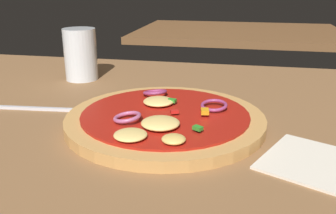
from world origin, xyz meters
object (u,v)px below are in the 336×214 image
at_px(napkin, 331,167).
at_px(fork, 54,109).
at_px(pizza, 165,119).
at_px(beer_glass, 81,56).

bearing_deg(napkin, fork, 164.35).
bearing_deg(pizza, fork, 172.97).
xyz_separation_m(beer_glass, napkin, (0.43, -0.30, -0.05)).
height_order(beer_glass, napkin, beer_glass).
height_order(fork, beer_glass, beer_glass).
xyz_separation_m(pizza, napkin, (0.21, -0.09, -0.01)).
height_order(pizza, beer_glass, beer_glass).
distance_m(fork, beer_glass, 0.20).
distance_m(pizza, napkin, 0.23).
bearing_deg(pizza, napkin, -22.75).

